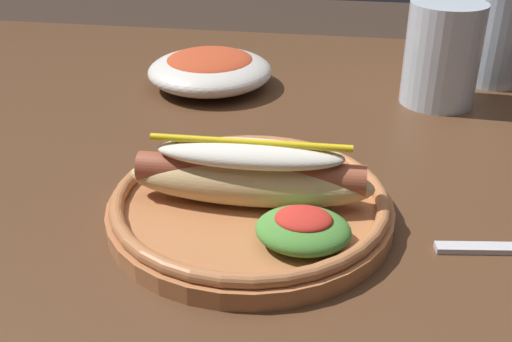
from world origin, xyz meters
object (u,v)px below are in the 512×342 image
Objects in this scene: water_cup at (498,33)px; side_bowl at (210,69)px; extra_cup at (442,54)px; hot_dog_plate at (253,198)px.

water_cup reaches higher than side_bowl.
side_bowl is (-0.37, -0.09, -0.04)m from water_cup.
extra_cup reaches higher than side_bowl.
hot_dog_plate reaches higher than side_bowl.
hot_dog_plate is 1.50× the size of side_bowl.
hot_dog_plate is at bearing -120.46° from extra_cup.
extra_cup is at bearing 59.54° from hot_dog_plate.
side_bowl is at bearing 109.49° from hot_dog_plate.
water_cup is 0.80× the size of side_bowl.
extra_cup is (-0.08, -0.09, -0.00)m from water_cup.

